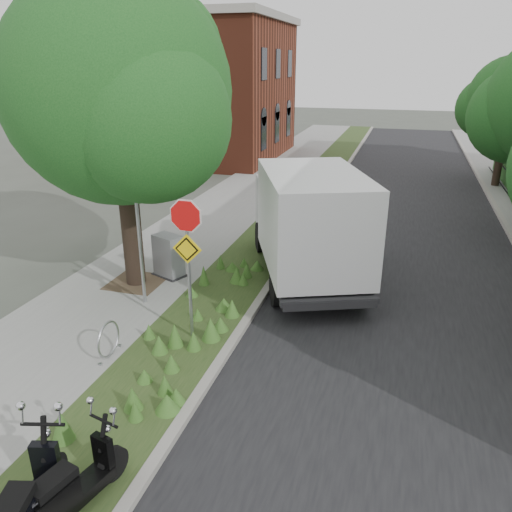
{
  "coord_description": "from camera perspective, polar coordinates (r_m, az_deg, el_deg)",
  "views": [
    {
      "loc": [
        2.66,
        -8.14,
        5.73
      ],
      "look_at": [
        -0.58,
        2.72,
        1.3
      ],
      "focal_mm": 35.0,
      "sensor_mm": 36.0,
      "label": 1
    }
  ],
  "objects": [
    {
      "name": "sign_assembly",
      "position": [
        10.21,
        -7.89,
        1.65
      ],
      "size": [
        0.94,
        0.08,
        3.22
      ],
      "color": "#A5A8AD",
      "rests_on": "ground"
    },
    {
      "name": "bike_hoop",
      "position": [
        10.63,
        -16.51,
        -9.13
      ],
      "size": [
        0.06,
        0.78,
        0.77
      ],
      "color": "#A5A8AD",
      "rests_on": "ground"
    },
    {
      "name": "brick_building",
      "position": [
        32.54,
        -5.68,
        18.58
      ],
      "size": [
        9.4,
        10.4,
        8.3
      ],
      "color": "maroon",
      "rests_on": "ground"
    },
    {
      "name": "sidewalk_near",
      "position": [
        20.23,
        -4.11,
        5.01
      ],
      "size": [
        3.5,
        60.0,
        0.12
      ],
      "primitive_type": "cube",
      "color": "gray",
      "rests_on": "ground"
    },
    {
      "name": "kerb_near",
      "position": [
        19.27,
        6.42,
        4.11
      ],
      "size": [
        0.2,
        60.0,
        0.13
      ],
      "primitive_type": "cube",
      "color": "#9E9991",
      "rests_on": "ground"
    },
    {
      "name": "far_tree_c",
      "position": [
        26.59,
        26.84,
        15.34
      ],
      "size": [
        4.37,
        3.89,
        5.93
      ],
      "color": "black",
      "rests_on": "ground"
    },
    {
      "name": "road",
      "position": [
        19.03,
        16.84,
        2.9
      ],
      "size": [
        7.0,
        60.0,
        0.01
      ],
      "primitive_type": "cube",
      "color": "black",
      "rests_on": "ground"
    },
    {
      "name": "bare_post",
      "position": [
        12.09,
        -13.3,
        3.39
      ],
      "size": [
        0.08,
        0.08,
        4.0
      ],
      "color": "#A5A8AD",
      "rests_on": "ground"
    },
    {
      "name": "ground",
      "position": [
        10.31,
        -1.28,
        -12.44
      ],
      "size": [
        120.0,
        120.0,
        0.0
      ],
      "primitive_type": "plane",
      "color": "#4C5147",
      "rests_on": "ground"
    },
    {
      "name": "utility_cabinet",
      "position": [
        14.04,
        -9.96,
        -0.05
      ],
      "size": [
        1.05,
        0.89,
        1.18
      ],
      "color": "#262628",
      "rests_on": "ground"
    },
    {
      "name": "scooter_near",
      "position": [
        7.54,
        -20.85,
        -24.18
      ],
      "size": [
        0.62,
        1.7,
        0.82
      ],
      "color": "black",
      "rests_on": "ground"
    },
    {
      "name": "kerb_far",
      "position": [
        19.39,
        27.2,
        1.93
      ],
      "size": [
        0.2,
        60.0,
        0.13
      ],
      "primitive_type": "cube",
      "color": "#9E9991",
      "rests_on": "ground"
    },
    {
      "name": "verge",
      "position": [
        19.46,
        3.52,
        4.37
      ],
      "size": [
        2.0,
        60.0,
        0.12
      ],
      "primitive_type": "cube",
      "color": "#29421C",
      "rests_on": "ground"
    },
    {
      "name": "box_truck",
      "position": [
        13.64,
        5.96,
        4.22
      ],
      "size": [
        4.31,
        6.31,
        2.67
      ],
      "color": "#262628",
      "rests_on": "ground"
    },
    {
      "name": "street_tree_main",
      "position": [
        12.94,
        -15.52,
        16.5
      ],
      "size": [
        6.21,
        5.54,
        7.66
      ],
      "color": "black",
      "rests_on": "ground"
    }
  ]
}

